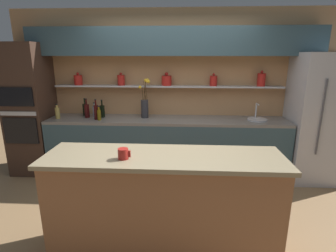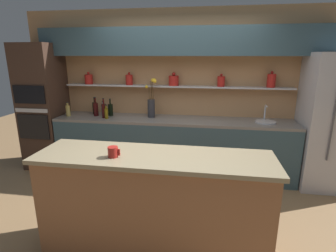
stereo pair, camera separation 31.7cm
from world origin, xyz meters
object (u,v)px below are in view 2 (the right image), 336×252
bottle_wine_2 (104,110)px  bottle_oil_4 (106,113)px  refrigerator (331,122)px  bottle_spirit_5 (103,110)px  sink_fixture (266,121)px  oven_tower (44,107)px  bottle_spirit_6 (68,110)px  bottle_wine_0 (96,109)px  flower_vase (151,105)px  bottle_wine_1 (95,108)px  bottle_wine_3 (110,110)px  coffee_mug (113,152)px

bottle_wine_2 → bottle_oil_4: bearing=-40.3°
refrigerator → bottle_spirit_5: (-3.47, 0.12, 0.05)m
refrigerator → sink_fixture: 0.89m
oven_tower → bottle_spirit_6: 0.49m
bottle_wine_0 → bottle_oil_4: bearing=-33.7°
flower_vase → bottle_wine_1: bearing=174.5°
bottle_spirit_5 → refrigerator: bearing=-2.0°
bottle_wine_3 → bottle_spirit_6: bottle_wine_3 is taller
sink_fixture → bottle_oil_4: (-2.44, -0.15, 0.07)m
oven_tower → bottle_wine_0: oven_tower is taller
bottle_wine_3 → bottle_spirit_6: (-0.68, -0.14, -0.01)m
refrigerator → sink_fixture: refrigerator is taller
bottle_wine_2 → bottle_wine_3: bearing=74.1°
bottle_wine_0 → bottle_wine_3: size_ratio=1.09×
bottle_spirit_5 → sink_fixture: bearing=-1.6°
bottle_wine_1 → bottle_oil_4: (0.33, -0.31, -0.01)m
bottle_wine_1 → bottle_oil_4: 0.45m
bottle_wine_0 → bottle_wine_1: (-0.08, 0.14, -0.01)m
refrigerator → bottle_spirit_6: (-4.01, -0.03, 0.05)m
bottle_wine_1 → bottle_spirit_5: (0.19, -0.09, -0.01)m
refrigerator → oven_tower: (-4.49, 0.04, 0.07)m
oven_tower → flower_vase: oven_tower is taller
flower_vase → bottle_wine_0: 0.94m
bottle_wine_1 → flower_vase: bearing=-5.5°
bottle_wine_1 → bottle_spirit_5: size_ratio=1.22×
flower_vase → bottle_spirit_5: 0.83m
sink_fixture → bottle_spirit_6: bearing=-178.5°
bottle_wine_3 → bottle_spirit_5: bottle_wine_3 is taller
refrigerator → bottle_wine_2: (-3.38, -0.05, 0.07)m
flower_vase → oven_tower: bearing=-177.7°
sink_fixture → bottle_wine_3: bottle_wine_3 is taller
bottle_wine_0 → bottle_wine_2: bottle_wine_2 is taller
flower_vase → bottle_wine_3: (-0.70, -0.00, -0.10)m
bottle_wine_3 → flower_vase: bearing=0.2°
sink_fixture → bottle_oil_4: 2.44m
bottle_spirit_5 → bottle_spirit_6: 0.57m
bottle_wine_2 → bottle_spirit_6: bottle_wine_2 is taller
coffee_mug → sink_fixture: bearing=48.9°
oven_tower → flower_vase: bearing=2.3°
bottle_wine_3 → coffee_mug: bearing=-68.2°
sink_fixture → bottle_wine_3: 2.45m
flower_vase → bottle_spirit_6: bearing=-174.0°
flower_vase → bottle_wine_1: size_ratio=2.16×
bottle_wine_3 → refrigerator: bearing=-1.9°
oven_tower → sink_fixture: 3.61m
oven_tower → coffee_mug: bearing=-44.3°
bottle_wine_2 → coffee_mug: bottle_wine_2 is taller
bottle_wine_2 → bottle_wine_3: bottle_wine_2 is taller
bottle_wine_3 → bottle_spirit_5: (-0.13, 0.01, -0.00)m
flower_vase → sink_fixture: 1.77m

